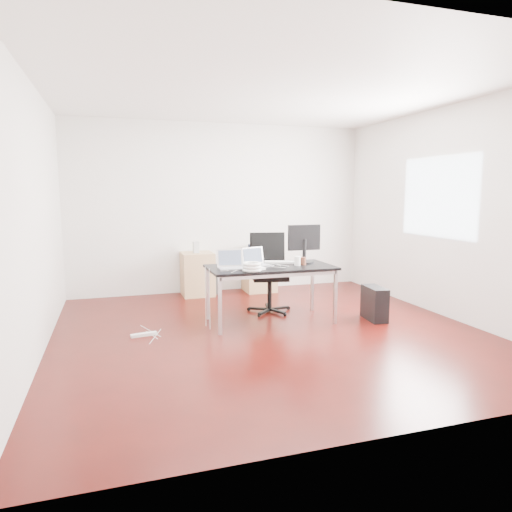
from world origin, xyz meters
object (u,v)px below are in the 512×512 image
object	(u,v)px
desk	(271,270)
filing_cabinet_left	(197,274)
pc_tower	(374,303)
office_chair	(269,269)
filing_cabinet_right	(259,271)

from	to	relation	value
desk	filing_cabinet_left	world-z (taller)	desk
desk	pc_tower	bearing A→B (deg)	-13.99
office_chair	filing_cabinet_right	xyz separation A→B (m)	(0.27, 1.28, -0.26)
filing_cabinet_left	filing_cabinet_right	world-z (taller)	same
office_chair	pc_tower	xyz separation A→B (m)	(1.17, -0.87, -0.39)
filing_cabinet_left	filing_cabinet_right	bearing A→B (deg)	0.00
filing_cabinet_left	desk	bearing A→B (deg)	-71.04
pc_tower	filing_cabinet_left	bearing A→B (deg)	138.98
desk	filing_cabinet_left	distance (m)	1.95
filing_cabinet_right	pc_tower	distance (m)	2.33
desk	filing_cabinet_left	size ratio (longest dim) A/B	2.29
desk	office_chair	bearing A→B (deg)	73.09
desk	filing_cabinet_right	world-z (taller)	desk
filing_cabinet_left	pc_tower	world-z (taller)	filing_cabinet_left
office_chair	desk	bearing A→B (deg)	-95.67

